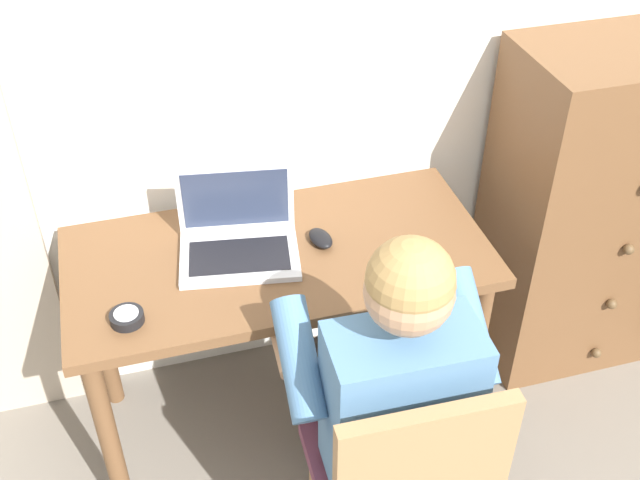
% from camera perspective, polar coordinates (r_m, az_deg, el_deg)
% --- Properties ---
extents(wall_back, '(4.80, 0.05, 2.50)m').
position_cam_1_polar(wall_back, '(2.40, 0.99, 15.42)').
color(wall_back, silver).
rests_on(wall_back, ground_plane).
extents(desk, '(1.23, 0.60, 0.73)m').
position_cam_1_polar(desk, '(2.37, -2.99, -2.96)').
color(desk, brown).
rests_on(desk, ground_plane).
extents(dresser, '(0.65, 0.45, 1.19)m').
position_cam_1_polar(dresser, '(2.85, 19.05, 2.09)').
color(dresser, brown).
rests_on(dresser, ground_plane).
extents(chair, '(0.43, 0.41, 0.86)m').
position_cam_1_polar(chair, '(2.08, 6.03, -16.82)').
color(chair, brown).
rests_on(chair, ground_plane).
extents(person_seated, '(0.54, 0.59, 1.18)m').
position_cam_1_polar(person_seated, '(2.04, 4.68, -9.87)').
color(person_seated, '#4C4C4C').
rests_on(person_seated, ground_plane).
extents(laptop, '(0.38, 0.30, 0.24)m').
position_cam_1_polar(laptop, '(2.29, -5.96, 0.32)').
color(laptop, silver).
rests_on(laptop, desk).
extents(computer_mouse, '(0.08, 0.11, 0.03)m').
position_cam_1_polar(computer_mouse, '(2.32, 0.05, 0.12)').
color(computer_mouse, black).
rests_on(computer_mouse, desk).
extents(desk_clock, '(0.09, 0.09, 0.03)m').
position_cam_1_polar(desk_clock, '(2.13, -13.82, -5.46)').
color(desk_clock, black).
rests_on(desk_clock, desk).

